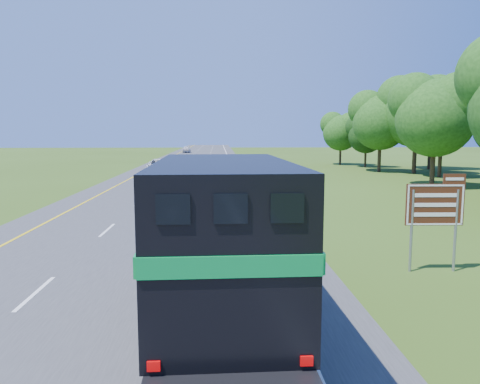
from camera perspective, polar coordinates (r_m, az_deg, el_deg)
The scene contains 6 objects.
road at distance 52.89m, azimuth -6.56°, elevation 2.08°, with size 15.00×260.00×0.04m, color #38383A.
lane_markings at distance 52.89m, azimuth -6.56°, elevation 2.11°, with size 11.15×260.00×0.01m.
horse_truck at distance 11.29m, azimuth -2.20°, elevation -5.63°, with size 3.12×9.28×4.08m.
white_suv at distance 55.57m, azimuth -9.85°, elevation 3.14°, with size 2.72×5.91×1.64m, color silver.
far_car at distance 112.31m, azimuth -6.54°, elevation 5.19°, with size 1.82×4.52×1.54m, color #B6B6BD.
exit_sign at distance 17.15m, azimuth 22.76°, elevation -1.88°, with size 1.99×0.14×3.37m.
Camera 1 is at (3.58, -2.56, 4.74)m, focal length 35.00 mm.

